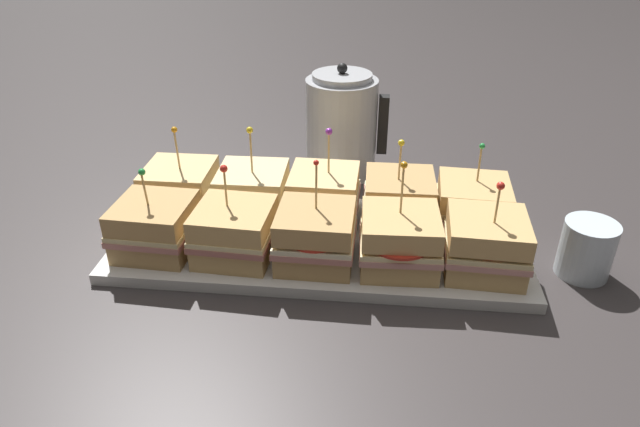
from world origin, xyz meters
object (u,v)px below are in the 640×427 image
object	(u,v)px
sandwich_back_far_left	(181,190)
sandwich_back_far_right	(472,205)
serving_platter	(320,242)
sandwich_front_far_right	(485,245)
sandwich_back_center	(323,196)
sandwich_front_left	(235,232)
sandwich_front_far_left	(155,227)
sandwich_back_right	(399,201)
kettle_steel	(342,126)
sandwich_back_left	(253,193)
sandwich_front_right	(400,241)
sandwich_front_center	(315,236)
drinking_glass	(587,249)

from	to	relation	value
sandwich_back_far_left	sandwich_back_far_right	size ratio (longest dim) A/B	1.10
serving_platter	sandwich_back_far_right	size ratio (longest dim) A/B	4.47
sandwich_front_far_right	sandwich_back_center	size ratio (longest dim) A/B	0.91
serving_platter	sandwich_back_far_right	bearing A→B (deg)	13.52
serving_platter	sandwich_front_left	xyz separation A→B (m)	(-0.12, -0.06, 0.05)
sandwich_front_far_left	sandwich_front_left	bearing A→B (deg)	-1.13
sandwich_back_far_right	sandwich_back_center	bearing A→B (deg)	178.91
sandwich_back_right	kettle_steel	xyz separation A→B (m)	(-0.11, 0.23, 0.04)
sandwich_back_left	sandwich_back_right	xyz separation A→B (m)	(0.25, -0.00, -0.00)
sandwich_front_right	sandwich_back_far_right	xyz separation A→B (m)	(0.12, 0.12, -0.00)
sandwich_front_center	sandwich_back_right	world-z (taller)	sandwich_front_center
sandwich_front_center	sandwich_back_left	distance (m)	0.17
sandwich_back_center	sandwich_back_far_right	xyz separation A→B (m)	(0.25, -0.00, -0.00)
sandwich_front_right	sandwich_back_center	distance (m)	0.18
sandwich_front_right	sandwich_back_far_right	world-z (taller)	sandwich_front_right
sandwich_back_far_left	sandwich_back_left	xyz separation A→B (m)	(0.13, -0.00, 0.00)
sandwich_front_far_left	sandwich_back_left	bearing A→B (deg)	43.29
sandwich_front_far_left	sandwich_front_left	size ratio (longest dim) A/B	0.96
sandwich_front_far_left	sandwich_back_center	bearing A→B (deg)	26.47
sandwich_back_far_left	kettle_steel	world-z (taller)	kettle_steel
sandwich_front_far_left	sandwich_back_left	size ratio (longest dim) A/B	0.86
sandwich_back_far_left	sandwich_back_center	xyz separation A→B (m)	(0.25, 0.00, 0.00)
sandwich_front_left	sandwich_back_center	xyz separation A→B (m)	(0.12, 0.13, 0.00)
sandwich_back_left	sandwich_back_center	size ratio (longest dim) A/B	1.01
sandwich_back_left	sandwich_back_right	world-z (taller)	sandwich_back_left
serving_platter	sandwich_front_right	size ratio (longest dim) A/B	3.95
sandwich_front_far_right	sandwich_back_far_left	xyz separation A→B (m)	(-0.50, 0.12, 0.00)
sandwich_front_right	sandwich_back_far_right	bearing A→B (deg)	45.48
drinking_glass	sandwich_front_right	bearing A→B (deg)	-173.34
sandwich_front_center	sandwich_back_far_left	size ratio (longest dim) A/B	1.01
sandwich_front_far_left	sandwich_back_center	distance (m)	0.28
sandwich_front_far_left	sandwich_back_right	bearing A→B (deg)	17.57
sandwich_back_right	sandwich_back_center	bearing A→B (deg)	177.83
sandwich_back_far_left	kettle_steel	distance (m)	0.35
kettle_steel	sandwich_front_center	bearing A→B (deg)	-92.43
sandwich_front_far_right	drinking_glass	size ratio (longest dim) A/B	1.71
sandwich_back_far_left	sandwich_back_center	bearing A→B (deg)	0.58
sandwich_front_center	kettle_steel	bearing A→B (deg)	87.57
sandwich_front_right	sandwich_back_left	bearing A→B (deg)	153.02
serving_platter	sandwich_back_right	world-z (taller)	sandwich_back_right
sandwich_front_far_left	kettle_steel	world-z (taller)	kettle_steel
serving_platter	sandwich_front_right	xyz separation A→B (m)	(0.12, -0.06, 0.05)
sandwich_front_far_right	sandwich_back_left	size ratio (longest dim) A/B	0.90
sandwich_back_center	sandwich_back_right	bearing A→B (deg)	-2.17
sandwich_back_far_left	sandwich_back_far_right	bearing A→B (deg)	-0.26
sandwich_front_left	sandwich_back_far_right	world-z (taller)	sandwich_front_left
sandwich_front_far_right	kettle_steel	distance (m)	0.42
sandwich_back_center	sandwich_back_left	bearing A→B (deg)	-178.61
sandwich_front_left	sandwich_front_right	world-z (taller)	sandwich_front_right
sandwich_front_far_right	kettle_steel	size ratio (longest dim) A/B	0.66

